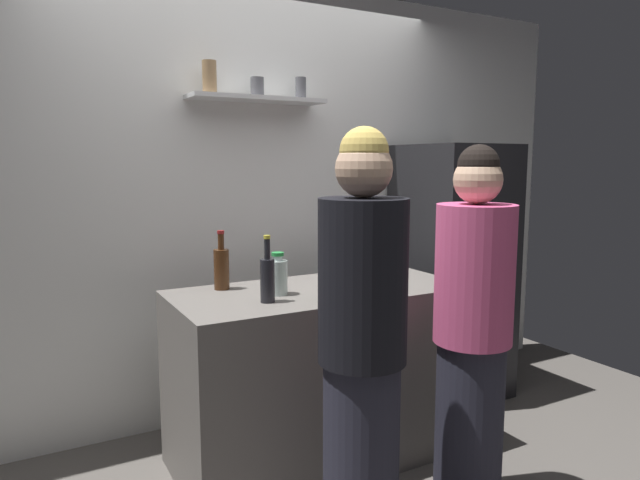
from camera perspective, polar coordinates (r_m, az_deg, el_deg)
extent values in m
cube|color=white|center=(3.49, -7.16, 3.78)|extent=(4.80, 0.10, 2.60)
cube|color=silver|center=(3.36, -6.31, 13.86)|extent=(0.80, 0.22, 0.02)
cylinder|color=olive|center=(3.27, -11.02, 15.71)|extent=(0.08, 0.08, 0.18)
cylinder|color=#4C4C51|center=(3.36, -6.33, 14.99)|extent=(0.08, 0.08, 0.11)
cylinder|color=#4C4C51|center=(3.48, -1.95, 14.94)|extent=(0.06, 0.06, 0.13)
cube|color=black|center=(3.89, 13.05, -2.98)|extent=(0.60, 0.65, 1.65)
cylinder|color=#99999E|center=(3.75, 18.49, -2.30)|extent=(0.02, 0.02, 0.45)
cube|color=#66605B|center=(3.04, 0.00, -13.21)|extent=(1.49, 0.71, 0.90)
cube|color=gray|center=(3.23, 3.93, -3.17)|extent=(0.34, 0.24, 0.05)
cylinder|color=#B2B2B7|center=(2.89, 6.18, -3.73)|extent=(0.10, 0.10, 0.13)
cylinder|color=silver|center=(2.89, 5.89, -2.49)|extent=(0.03, 0.01, 0.17)
cylinder|color=silver|center=(2.87, 6.18, -2.46)|extent=(0.02, 0.03, 0.18)
cylinder|color=silver|center=(2.89, 6.40, -2.69)|extent=(0.01, 0.01, 0.15)
cylinder|color=silver|center=(2.86, 5.99, -2.74)|extent=(0.01, 0.01, 0.16)
cylinder|color=silver|center=(2.87, 6.08, -2.51)|extent=(0.02, 0.04, 0.18)
cylinder|color=silver|center=(2.87, 5.82, -2.50)|extent=(0.01, 0.01, 0.18)
cylinder|color=silver|center=(2.85, 5.95, -2.64)|extent=(0.02, 0.04, 0.17)
cylinder|color=black|center=(2.62, -5.29, -4.09)|extent=(0.07, 0.07, 0.20)
cylinder|color=black|center=(2.60, -5.33, -0.90)|extent=(0.03, 0.03, 0.09)
cylinder|color=gold|center=(2.59, -5.34, 0.31)|extent=(0.03, 0.03, 0.02)
cylinder|color=#B2BFB2|center=(3.47, 6.97, -0.99)|extent=(0.07, 0.07, 0.22)
cylinder|color=#B2BFB2|center=(3.45, 7.01, 1.50)|extent=(0.03, 0.03, 0.08)
cylinder|color=#333333|center=(3.45, 7.02, 2.31)|extent=(0.03, 0.03, 0.02)
cylinder|color=#19471E|center=(2.64, 1.04, -4.19)|extent=(0.08, 0.08, 0.18)
cylinder|color=#19471E|center=(2.62, 1.05, -1.47)|extent=(0.03, 0.03, 0.07)
cylinder|color=black|center=(2.61, 1.05, -0.51)|extent=(0.04, 0.04, 0.02)
cylinder|color=#472814|center=(2.92, -9.84, -2.93)|extent=(0.08, 0.08, 0.20)
cylinder|color=#472814|center=(2.89, -9.91, -0.17)|extent=(0.03, 0.03, 0.08)
cylinder|color=maroon|center=(2.89, -9.93, 0.78)|extent=(0.04, 0.04, 0.02)
cylinder|color=silver|center=(2.77, -4.25, -3.78)|extent=(0.09, 0.09, 0.17)
cylinder|color=silver|center=(2.75, -4.27, -1.82)|extent=(0.05, 0.05, 0.02)
cylinder|color=#268C3F|center=(2.75, -4.27, -1.41)|extent=(0.06, 0.06, 0.02)
cylinder|color=#262633|center=(2.39, 4.13, -20.90)|extent=(0.30, 0.30, 0.79)
cylinder|color=black|center=(2.14, 4.31, -4.13)|extent=(0.34, 0.34, 0.62)
sphere|color=#D8AD8C|center=(2.10, 4.43, 7.13)|extent=(0.21, 0.21, 0.21)
sphere|color=#D8B759|center=(2.10, 4.45, 8.87)|extent=(0.18, 0.18, 0.18)
cylinder|color=#262633|center=(2.75, 14.68, -17.39)|extent=(0.30, 0.30, 0.76)
cylinder|color=#D14C7F|center=(2.54, 15.22, -3.32)|extent=(0.34, 0.34, 0.60)
sphere|color=#D8AD8C|center=(2.50, 15.55, 5.82)|extent=(0.21, 0.21, 0.21)
sphere|color=black|center=(2.50, 15.60, 7.24)|extent=(0.18, 0.18, 0.18)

